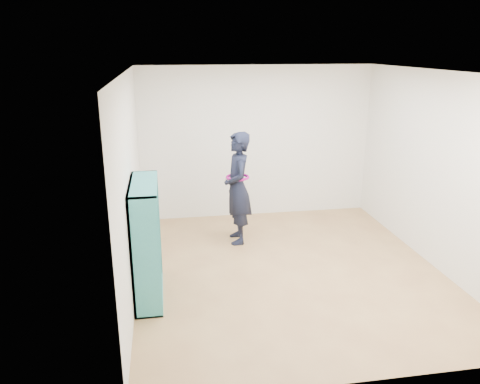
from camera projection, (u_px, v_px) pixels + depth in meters
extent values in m
plane|color=#956A44|center=(288.00, 270.00, 6.32)|extent=(4.50, 4.50, 0.00)
plane|color=white|center=(295.00, 72.00, 5.54)|extent=(4.50, 4.50, 0.00)
cube|color=silver|center=(131.00, 185.00, 5.62)|extent=(0.02, 4.50, 2.60)
cube|color=silver|center=(437.00, 171.00, 6.24)|extent=(0.02, 4.50, 2.60)
cube|color=silver|center=(257.00, 143.00, 8.05)|extent=(4.00, 0.02, 2.60)
cube|color=silver|center=(365.00, 250.00, 3.81)|extent=(4.00, 0.02, 2.60)
cube|color=teal|center=(146.00, 260.00, 4.99)|extent=(0.31, 0.02, 1.42)
cube|color=teal|center=(148.00, 225.00, 5.97)|extent=(0.31, 0.02, 1.42)
cube|color=teal|center=(150.00, 294.00, 5.69)|extent=(0.31, 1.06, 0.02)
cube|color=teal|center=(143.00, 184.00, 5.27)|extent=(0.31, 1.06, 0.02)
cube|color=teal|center=(134.00, 242.00, 5.46)|extent=(0.02, 1.06, 1.42)
cube|color=teal|center=(146.00, 247.00, 5.32)|extent=(0.29, 0.02, 1.38)
cube|color=teal|center=(147.00, 235.00, 5.64)|extent=(0.29, 0.02, 1.38)
cube|color=teal|center=(148.00, 267.00, 5.58)|extent=(0.29, 1.02, 0.02)
cube|color=teal|center=(147.00, 241.00, 5.48)|extent=(0.29, 1.02, 0.02)
cube|color=teal|center=(145.00, 213.00, 5.37)|extent=(0.29, 1.02, 0.02)
cube|color=beige|center=(151.00, 305.00, 5.35)|extent=(0.20, 0.12, 0.05)
cube|color=black|center=(150.00, 274.00, 5.18)|extent=(0.16, 0.14, 0.19)
cube|color=maroon|center=(148.00, 246.00, 5.08)|extent=(0.16, 0.14, 0.19)
cube|color=silver|center=(145.00, 221.00, 5.04)|extent=(0.20, 0.12, 0.05)
cube|color=navy|center=(152.00, 285.00, 5.60)|extent=(0.16, 0.14, 0.25)
cube|color=brown|center=(150.00, 261.00, 5.50)|extent=(0.16, 0.14, 0.18)
cube|color=#BFB28C|center=(148.00, 238.00, 5.46)|extent=(0.20, 0.12, 0.05)
cube|color=#26594C|center=(146.00, 203.00, 5.29)|extent=(0.16, 0.14, 0.25)
cube|color=beige|center=(152.00, 271.00, 5.92)|extent=(0.16, 0.14, 0.26)
cube|color=black|center=(150.00, 252.00, 5.88)|extent=(0.20, 0.12, 0.07)
cube|color=maroon|center=(149.00, 222.00, 5.72)|extent=(0.16, 0.14, 0.23)
cube|color=silver|center=(147.00, 194.00, 5.61)|extent=(0.16, 0.14, 0.25)
imported|color=black|center=(238.00, 188.00, 7.01)|extent=(0.41, 0.62, 1.70)
torus|color=#AD0D81|center=(238.00, 177.00, 6.96)|extent=(0.35, 0.35, 0.04)
cube|color=silver|center=(226.00, 180.00, 7.04)|extent=(0.04, 0.11, 0.14)
cube|color=black|center=(226.00, 180.00, 7.04)|extent=(0.04, 0.11, 0.13)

